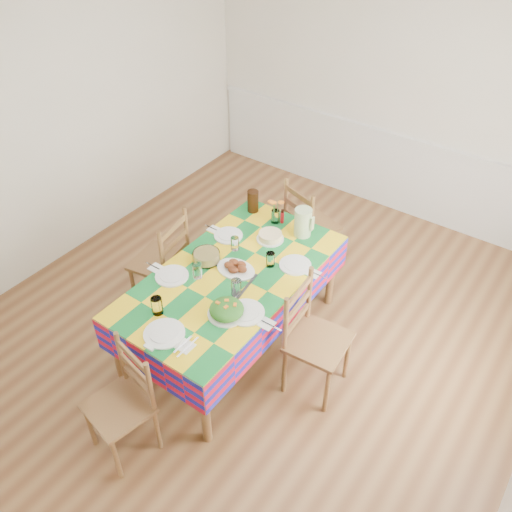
{
  "coord_description": "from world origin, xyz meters",
  "views": [
    {
      "loc": [
        1.94,
        -2.73,
        3.56
      ],
      "look_at": [
        0.08,
        -0.14,
        0.96
      ],
      "focal_mm": 38.0,
      "sensor_mm": 36.0,
      "label": 1
    }
  ],
  "objects_px": {
    "meat_platter": "(236,268)",
    "chair_right": "(313,339)",
    "green_pitcher": "(303,222)",
    "tea_pitcher": "(253,201)",
    "chair_far": "(308,227)",
    "dining_table": "(232,282)",
    "chair_near": "(124,404)",
    "chair_left": "(164,262)"
  },
  "relations": [
    {
      "from": "green_pitcher",
      "to": "tea_pitcher",
      "type": "height_order",
      "value": "green_pitcher"
    },
    {
      "from": "meat_platter",
      "to": "chair_right",
      "type": "distance_m",
      "value": 0.83
    },
    {
      "from": "green_pitcher",
      "to": "chair_far",
      "type": "relative_size",
      "value": 0.26
    },
    {
      "from": "dining_table",
      "to": "meat_platter",
      "type": "relative_size",
      "value": 5.89
    },
    {
      "from": "chair_near",
      "to": "chair_far",
      "type": "height_order",
      "value": "chair_far"
    },
    {
      "from": "dining_table",
      "to": "green_pitcher",
      "type": "distance_m",
      "value": 0.82
    },
    {
      "from": "chair_left",
      "to": "chair_right",
      "type": "distance_m",
      "value": 1.55
    },
    {
      "from": "meat_platter",
      "to": "chair_near",
      "type": "bearing_deg",
      "value": -89.68
    },
    {
      "from": "meat_platter",
      "to": "chair_left",
      "type": "xyz_separation_m",
      "value": [
        -0.77,
        -0.05,
        -0.29
      ]
    },
    {
      "from": "meat_platter",
      "to": "chair_near",
      "type": "height_order",
      "value": "chair_near"
    },
    {
      "from": "dining_table",
      "to": "chair_near",
      "type": "xyz_separation_m",
      "value": [
        0.01,
        -1.23,
        -0.22
      ]
    },
    {
      "from": "chair_left",
      "to": "meat_platter",
      "type": "bearing_deg",
      "value": 83.85
    },
    {
      "from": "chair_left",
      "to": "chair_near",
      "type": "bearing_deg",
      "value": 22.5
    },
    {
      "from": "chair_near",
      "to": "chair_right",
      "type": "distance_m",
      "value": 1.44
    },
    {
      "from": "meat_platter",
      "to": "chair_far",
      "type": "bearing_deg",
      "value": 90.79
    },
    {
      "from": "tea_pitcher",
      "to": "chair_far",
      "type": "xyz_separation_m",
      "value": [
        0.36,
        0.41,
        -0.37
      ]
    },
    {
      "from": "chair_far",
      "to": "meat_platter",
      "type": "bearing_deg",
      "value": 109.61
    },
    {
      "from": "meat_platter",
      "to": "chair_left",
      "type": "distance_m",
      "value": 0.83
    },
    {
      "from": "dining_table",
      "to": "meat_platter",
      "type": "height_order",
      "value": "meat_platter"
    },
    {
      "from": "chair_left",
      "to": "chair_far",
      "type": "bearing_deg",
      "value": 138.23
    },
    {
      "from": "meat_platter",
      "to": "green_pitcher",
      "type": "height_order",
      "value": "green_pitcher"
    },
    {
      "from": "chair_far",
      "to": "chair_right",
      "type": "height_order",
      "value": "chair_right"
    },
    {
      "from": "meat_platter",
      "to": "chair_far",
      "type": "xyz_separation_m",
      "value": [
        -0.02,
        1.17,
        -0.3
      ]
    },
    {
      "from": "dining_table",
      "to": "tea_pitcher",
      "type": "xyz_separation_m",
      "value": [
        -0.38,
        0.82,
        0.19
      ]
    },
    {
      "from": "green_pitcher",
      "to": "chair_left",
      "type": "distance_m",
      "value": 1.28
    },
    {
      "from": "green_pitcher",
      "to": "tea_pitcher",
      "type": "bearing_deg",
      "value": 175.24
    },
    {
      "from": "tea_pitcher",
      "to": "chair_far",
      "type": "distance_m",
      "value": 0.66
    },
    {
      "from": "meat_platter",
      "to": "chair_right",
      "type": "xyz_separation_m",
      "value": [
        0.77,
        -0.06,
        -0.29
      ]
    },
    {
      "from": "chair_near",
      "to": "dining_table",
      "type": "bearing_deg",
      "value": 101.96
    },
    {
      "from": "chair_near",
      "to": "tea_pitcher",
      "type": "bearing_deg",
      "value": 112.27
    },
    {
      "from": "dining_table",
      "to": "chair_near",
      "type": "relative_size",
      "value": 2.1
    },
    {
      "from": "chair_right",
      "to": "chair_left",
      "type": "bearing_deg",
      "value": 84.77
    },
    {
      "from": "chair_right",
      "to": "tea_pitcher",
      "type": "bearing_deg",
      "value": 49.73
    },
    {
      "from": "dining_table",
      "to": "chair_near",
      "type": "bearing_deg",
      "value": -89.6
    },
    {
      "from": "tea_pitcher",
      "to": "chair_right",
      "type": "distance_m",
      "value": 1.46
    },
    {
      "from": "dining_table",
      "to": "chair_near",
      "type": "distance_m",
      "value": 1.25
    },
    {
      "from": "tea_pitcher",
      "to": "chair_right",
      "type": "xyz_separation_m",
      "value": [
        1.15,
        -0.82,
        -0.37
      ]
    },
    {
      "from": "dining_table",
      "to": "meat_platter",
      "type": "bearing_deg",
      "value": 88.67
    },
    {
      "from": "chair_far",
      "to": "chair_right",
      "type": "relative_size",
      "value": 0.98
    },
    {
      "from": "meat_platter",
      "to": "chair_near",
      "type": "xyz_separation_m",
      "value": [
        0.01,
        -1.28,
        -0.33
      ]
    },
    {
      "from": "green_pitcher",
      "to": "chair_left",
      "type": "bearing_deg",
      "value": -141.37
    },
    {
      "from": "dining_table",
      "to": "tea_pitcher",
      "type": "distance_m",
      "value": 0.92
    }
  ]
}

